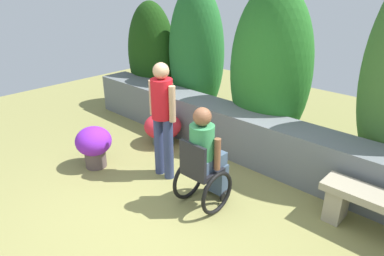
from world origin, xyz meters
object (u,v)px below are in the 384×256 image
(person_standing_companion, at_px, (163,114))
(flower_pot_red_accent, at_px, (94,144))
(person_in_wheelchair, at_px, (205,161))
(flower_pot_terracotta_by_wall, at_px, (163,128))

(person_standing_companion, relative_size, flower_pot_red_accent, 2.59)
(flower_pot_red_accent, bearing_deg, person_standing_companion, 29.86)
(person_in_wheelchair, relative_size, person_standing_companion, 0.79)
(flower_pot_terracotta_by_wall, relative_size, flower_pot_red_accent, 0.99)
(person_in_wheelchair, bearing_deg, flower_pot_red_accent, -174.93)
(flower_pot_red_accent, bearing_deg, flower_pot_terracotta_by_wall, 82.79)
(person_standing_companion, height_order, flower_pot_terracotta_by_wall, person_standing_companion)
(flower_pot_terracotta_by_wall, distance_m, flower_pot_red_accent, 1.27)
(person_in_wheelchair, distance_m, flower_pot_terracotta_by_wall, 1.91)
(person_in_wheelchair, height_order, flower_pot_terracotta_by_wall, person_in_wheelchair)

